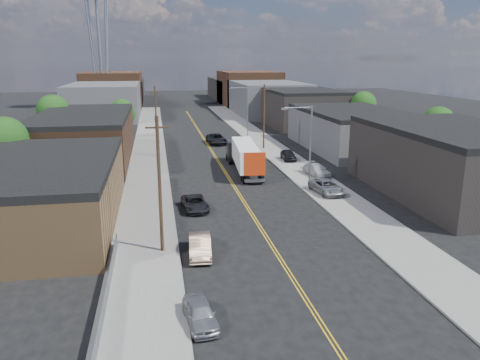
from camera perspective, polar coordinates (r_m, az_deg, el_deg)
name	(u,v)px	position (r m, az deg, el deg)	size (l,w,h in m)	color
ground	(204,138)	(83.92, -4.46, 5.10)	(260.00, 260.00, 0.00)	black
centerline	(214,155)	(69.26, -3.18, 3.10)	(0.32, 120.00, 0.01)	gold
sidewalk_left	(149,157)	(68.76, -11.07, 2.83)	(5.00, 140.00, 0.15)	slate
sidewalk_right	(276,152)	(71.01, 4.46, 3.43)	(5.00, 140.00, 0.15)	slate
warehouse_tan	(42,192)	(42.96, -22.96, -1.40)	(12.00, 22.00, 5.60)	brown
warehouse_brown	(85,137)	(67.90, -18.42, 4.97)	(12.00, 26.00, 6.60)	#462C1C
industrial_right_a	(456,161)	(53.06, 24.80, 2.12)	(14.00, 22.00, 7.10)	black
industrial_right_b	(353,129)	(75.54, 13.58, 6.03)	(14.00, 24.00, 6.10)	#3E3E41
industrial_right_c	(302,108)	(99.61, 7.60, 8.72)	(14.00, 22.00, 7.60)	black
skyline_left_a	(105,100)	(118.36, -16.10, 9.30)	(16.00, 30.00, 8.00)	#3E3E41
skyline_right_a	(267,98)	(121.12, 3.35, 9.94)	(16.00, 30.00, 8.00)	#3E3E41
skyline_left_b	(113,90)	(143.13, -15.18, 10.59)	(16.00, 26.00, 10.00)	#462C1C
skyline_right_b	(248,88)	(145.42, 1.01, 11.14)	(16.00, 26.00, 10.00)	#462C1C
skyline_left_c	(119,90)	(163.12, -14.59, 10.53)	(16.00, 40.00, 7.00)	black
skyline_right_c	(237,89)	(165.13, -0.36, 11.03)	(16.00, 40.00, 7.00)	black
streetlight_near	(307,140)	(50.67, 8.19, 4.84)	(3.39, 0.25, 9.00)	gray
streetlight_far	(245,107)	(84.31, 0.67, 8.84)	(3.39, 0.25, 9.00)	gray
utility_pole_left_near	(160,185)	(33.51, -9.78, -0.57)	(1.60, 0.26, 10.00)	black
utility_pole_left_far	(156,121)	(67.92, -10.17, 7.06)	(1.60, 0.26, 10.00)	black
utility_pole_right	(264,116)	(72.79, 2.94, 7.76)	(1.60, 0.26, 10.00)	black
chainlink_fence	(107,290)	(29.19, -15.86, -12.72)	(0.05, 16.00, 1.22)	slate
tree_left_near	(6,143)	(55.34, -26.62, 4.10)	(4.85, 4.76, 7.91)	black
tree_left_mid	(54,113)	(79.38, -21.76, 7.57)	(5.10, 5.04, 8.37)	black
tree_left_far	(122,113)	(85.06, -14.14, 7.94)	(4.35, 4.20, 6.97)	black
tree_right_near	(438,125)	(70.39, 23.00, 6.17)	(4.60, 4.48, 7.44)	black
tree_right_far	(364,106)	(91.26, 14.83, 8.71)	(4.85, 4.76, 7.91)	black
semi_truck	(243,154)	(58.73, 0.39, 3.14)	(3.27, 14.37, 3.72)	silver
car_left_a	(200,313)	(25.95, -4.89, -15.90)	(1.51, 3.75, 1.28)	#9E9FA3
car_left_b	(200,246)	(34.06, -4.91, -7.99)	(1.54, 4.41, 1.45)	#8C705B
car_left_c	(195,203)	(43.98, -5.52, -2.84)	(2.16, 4.68, 1.30)	black
car_right_lot_a	(327,187)	(49.47, 10.54, -0.81)	(2.32, 5.03, 1.40)	#95989A
car_right_lot_b	(317,170)	(56.75, 9.37, 1.21)	(1.91, 4.69, 1.36)	#B3B3B3
car_right_lot_c	(288,155)	(64.98, 5.90, 3.06)	(1.69, 4.19, 1.43)	black
car_ahead_truck	(216,139)	(78.00, -2.91, 5.02)	(2.74, 5.94, 1.65)	black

